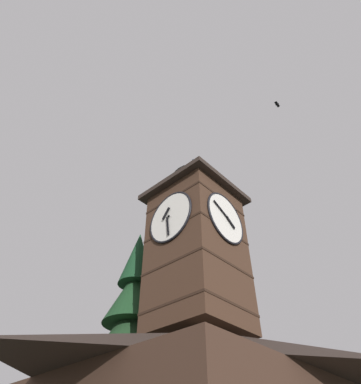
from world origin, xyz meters
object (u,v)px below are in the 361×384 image
object	(u,v)px
pine_tree_behind	(127,380)
clock_tower	(196,241)
flying_bird_high	(277,104)
moon	(40,353)

from	to	relation	value
pine_tree_behind	clock_tower	bearing A→B (deg)	90.63
clock_tower	pine_tree_behind	size ratio (longest dim) A/B	0.78
flying_bird_high	moon	bearing A→B (deg)	-102.49
pine_tree_behind	flying_bird_high	distance (m)	17.06
pine_tree_behind	moon	bearing A→B (deg)	-109.96
clock_tower	moon	world-z (taller)	moon
clock_tower	pine_tree_behind	world-z (taller)	clock_tower
clock_tower	flying_bird_high	xyz separation A→B (m)	(-2.93, 4.44, 9.40)
clock_tower	flying_bird_high	world-z (taller)	flying_bird_high
moon	flying_bird_high	distance (m)	44.05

